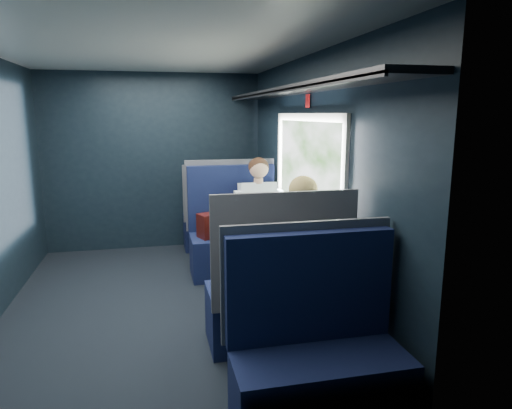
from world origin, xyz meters
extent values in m
cube|color=black|center=(0.00, 0.00, -0.01)|extent=(2.80, 4.20, 0.01)
cube|color=black|center=(1.45, 0.00, 1.15)|extent=(0.10, 4.20, 2.30)
cube|color=black|center=(0.00, 2.15, 1.15)|extent=(2.80, 0.10, 2.30)
cube|color=black|center=(0.00, -2.15, 1.15)|extent=(2.80, 0.10, 2.30)
cube|color=silver|center=(0.00, 0.00, 2.35)|extent=(2.80, 4.20, 0.10)
cube|color=beige|center=(1.38, 0.00, 1.74)|extent=(0.03, 1.84, 0.07)
cube|color=beige|center=(1.38, 0.00, 0.90)|extent=(0.03, 1.84, 0.07)
cube|color=beige|center=(1.38, -0.89, 1.32)|extent=(0.03, 0.07, 0.78)
cube|color=beige|center=(1.38, 0.89, 1.32)|extent=(0.03, 0.07, 0.78)
cube|color=black|center=(1.22, 0.00, 1.98)|extent=(0.36, 4.10, 0.04)
cube|color=black|center=(1.05, 0.00, 1.96)|extent=(0.02, 4.10, 0.03)
cube|color=red|center=(1.38, 0.00, 1.89)|extent=(0.01, 0.10, 0.12)
cylinder|color=#54565E|center=(0.88, 0.00, 0.35)|extent=(0.08, 0.08, 0.70)
cube|color=silver|center=(1.06, 0.00, 0.72)|extent=(0.62, 1.00, 0.04)
cube|color=#0C1235|center=(0.85, 0.78, 0.23)|extent=(1.00, 0.50, 0.45)
cube|color=#0C1235|center=(0.85, 1.08, 0.82)|extent=(1.00, 0.10, 0.75)
cube|color=#54565E|center=(0.85, 1.14, 0.85)|extent=(1.04, 0.03, 0.82)
cube|color=#54565E|center=(0.85, 0.73, 0.55)|extent=(0.06, 0.40, 0.20)
cube|color=#44110E|center=(0.63, 0.79, 0.58)|extent=(0.42, 0.32, 0.26)
cylinder|color=#44110E|center=(0.63, 0.79, 0.77)|extent=(0.09, 0.15, 0.03)
cylinder|color=silver|center=(0.74, 0.75, 0.57)|extent=(0.09, 0.09, 0.23)
cylinder|color=#183CB7|center=(0.74, 0.75, 0.71)|extent=(0.05, 0.05, 0.05)
cube|color=#0C1235|center=(0.85, -0.78, 0.23)|extent=(1.00, 0.50, 0.45)
cube|color=#0C1235|center=(0.85, -1.08, 0.82)|extent=(1.00, 0.10, 0.75)
cube|color=#54565E|center=(0.85, -1.14, 0.85)|extent=(1.04, 0.03, 0.82)
cube|color=#54565E|center=(0.85, -0.73, 0.55)|extent=(0.06, 0.40, 0.20)
cube|color=#0C1235|center=(0.85, 1.88, 0.23)|extent=(1.00, 0.40, 0.45)
cube|color=#0C1235|center=(0.85, 1.64, 0.78)|extent=(1.00, 0.10, 0.66)
cube|color=#54565E|center=(0.85, 1.59, 0.80)|extent=(1.04, 0.03, 0.72)
cube|color=#0C1235|center=(0.85, -1.88, 0.23)|extent=(1.00, 0.40, 0.45)
cube|color=#0C1235|center=(0.85, -1.64, 0.78)|extent=(1.00, 0.10, 0.66)
cube|color=#54565E|center=(0.85, -1.59, 0.80)|extent=(1.04, 0.03, 0.72)
cube|color=black|center=(1.10, 0.64, 0.53)|extent=(0.36, 0.44, 0.16)
cube|color=black|center=(1.10, 0.44, 0.23)|extent=(0.32, 0.12, 0.45)
cube|color=silver|center=(1.10, 0.80, 0.78)|extent=(0.40, 0.29, 0.53)
cylinder|color=#D8A88C|center=(1.10, 0.76, 1.06)|extent=(0.10, 0.10, 0.06)
sphere|color=#D8A88C|center=(1.10, 0.74, 1.20)|extent=(0.21, 0.21, 0.21)
sphere|color=#382114|center=(1.10, 0.76, 1.21)|extent=(0.22, 0.22, 0.22)
cube|color=silver|center=(0.88, 0.76, 0.78)|extent=(0.09, 0.12, 0.34)
cube|color=silver|center=(1.32, 0.76, 0.78)|extent=(0.09, 0.12, 0.34)
cube|color=black|center=(1.10, -0.64, 0.53)|extent=(0.36, 0.44, 0.16)
cube|color=black|center=(1.10, -0.44, 0.23)|extent=(0.32, 0.12, 0.45)
cube|color=black|center=(1.10, -0.80, 0.78)|extent=(0.40, 0.29, 0.53)
cylinder|color=#D8A88C|center=(1.10, -0.76, 1.06)|extent=(0.10, 0.10, 0.06)
sphere|color=#D8A88C|center=(1.10, -0.74, 1.20)|extent=(0.21, 0.21, 0.21)
sphere|color=tan|center=(1.10, -0.76, 1.21)|extent=(0.22, 0.22, 0.22)
cube|color=black|center=(0.88, -0.76, 0.78)|extent=(0.09, 0.12, 0.34)
cube|color=black|center=(1.32, -0.76, 0.78)|extent=(0.09, 0.12, 0.34)
cube|color=tan|center=(1.10, -0.86, 0.90)|extent=(0.26, 0.07, 0.36)
cube|color=white|center=(0.93, 0.06, 0.74)|extent=(0.62, 0.79, 0.01)
cube|color=silver|center=(1.30, 0.08, 0.75)|extent=(0.27, 0.36, 0.02)
cube|color=silver|center=(1.43, 0.08, 0.88)|extent=(0.02, 0.36, 0.25)
cube|color=black|center=(1.42, 0.08, 0.88)|extent=(0.01, 0.31, 0.20)
cylinder|color=silver|center=(1.33, 0.38, 0.84)|extent=(0.07, 0.07, 0.19)
cylinder|color=#183CB7|center=(1.33, 0.38, 0.95)|extent=(0.04, 0.04, 0.04)
cylinder|color=white|center=(1.28, 0.38, 0.78)|extent=(0.06, 0.06, 0.08)
camera|label=1|loc=(-0.02, -4.04, 1.78)|focal=32.00mm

